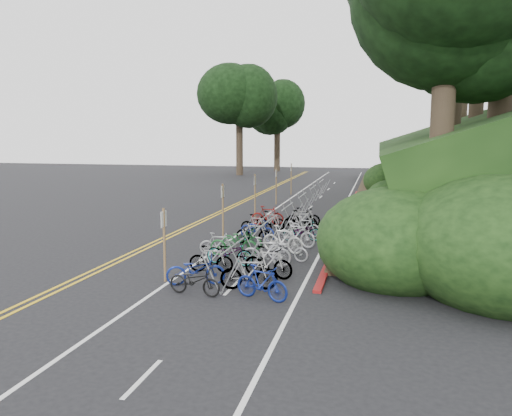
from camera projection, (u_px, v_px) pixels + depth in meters
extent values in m
plane|color=black|center=(165.00, 265.00, 17.93)|extent=(120.00, 120.00, 0.00)
cube|color=gold|center=(203.00, 219.00, 28.05)|extent=(0.12, 80.00, 0.01)
cube|color=gold|center=(208.00, 219.00, 27.98)|extent=(0.12, 80.00, 0.01)
cube|color=silver|center=(258.00, 221.00, 27.30)|extent=(0.12, 80.00, 0.01)
cube|color=silver|center=(335.00, 224.00, 26.31)|extent=(0.12, 80.00, 0.01)
cube|color=silver|center=(143.00, 378.00, 9.50)|extent=(0.10, 1.60, 0.01)
cube|color=silver|center=(232.00, 287.00, 15.27)|extent=(0.10, 1.60, 0.01)
cube|color=silver|center=(273.00, 246.00, 21.04)|extent=(0.10, 1.60, 0.01)
cube|color=silver|center=(296.00, 223.00, 26.81)|extent=(0.10, 1.60, 0.01)
cube|color=silver|center=(310.00, 207.00, 32.58)|extent=(0.10, 1.60, 0.01)
cube|color=silver|center=(321.00, 197.00, 38.35)|extent=(0.10, 1.60, 0.01)
cube|color=silver|center=(328.00, 189.00, 44.11)|extent=(0.10, 1.60, 0.01)
cube|color=silver|center=(334.00, 183.00, 49.88)|extent=(0.10, 1.60, 0.01)
cube|color=maroon|center=(347.00, 218.00, 28.11)|extent=(0.25, 28.00, 0.10)
cube|color=black|center=(468.00, 162.00, 35.49)|extent=(12.32, 44.00, 9.11)
cube|color=#382819|center=(365.00, 197.00, 37.56)|extent=(1.40, 44.00, 0.16)
ellipsoid|color=#284C19|center=(373.00, 231.00, 18.96)|extent=(2.00, 2.80, 1.60)
ellipsoid|color=#284C19|center=(392.00, 202.00, 23.51)|extent=(2.60, 3.64, 2.08)
ellipsoid|color=#284C19|center=(411.00, 182.00, 28.93)|extent=(2.20, 3.08, 1.76)
ellipsoid|color=#284C19|center=(385.00, 180.00, 35.09)|extent=(3.00, 4.20, 2.40)
ellipsoid|color=#284C19|center=(393.00, 172.00, 40.67)|extent=(2.40, 3.36, 1.92)
ellipsoid|color=#284C19|center=(407.00, 162.00, 44.11)|extent=(2.80, 3.92, 2.24)
ellipsoid|color=#284C19|center=(369.00, 221.00, 21.92)|extent=(1.80, 2.52, 1.44)
ellipsoid|color=#284C19|center=(420.00, 167.00, 32.50)|extent=(3.20, 4.48, 2.56)
ellipsoid|color=black|center=(397.00, 240.00, 16.35)|extent=(5.28, 6.16, 3.52)
ellipsoid|color=black|center=(504.00, 245.00, 14.65)|extent=(6.24, 7.28, 4.16)
cylinder|color=#2D2319|center=(441.00, 145.00, 17.97)|extent=(0.83, 0.83, 6.13)
cylinder|color=#2D2319|center=(501.00, 86.00, 19.93)|extent=(0.90, 0.90, 7.55)
cylinder|color=#2D2319|center=(453.00, 109.00, 26.01)|extent=(0.88, 0.88, 7.08)
cylinder|color=#2D2319|center=(477.00, 97.00, 32.95)|extent=(0.93, 0.93, 8.02)
cylinder|color=#2D2319|center=(445.00, 118.00, 41.03)|extent=(0.85, 0.85, 6.61)
ellipsoid|color=black|center=(449.00, 43.00, 40.19)|extent=(8.81, 8.81, 8.37)
cylinder|color=#2D2319|center=(462.00, 109.00, 47.97)|extent=(0.90, 0.90, 7.55)
ellipsoid|color=black|center=(467.00, 34.00, 46.99)|extent=(10.49, 10.49, 9.96)
cylinder|color=#2D2319|center=(240.00, 150.00, 60.00)|extent=(0.83, 0.83, 6.13)
ellipsoid|color=black|center=(239.00, 102.00, 59.21)|extent=(8.39, 8.39, 7.97)
cylinder|color=#2D2319|center=(277.00, 150.00, 67.02)|extent=(0.80, 0.80, 5.66)
ellipsoid|color=black|center=(277.00, 112.00, 66.31)|extent=(7.34, 7.34, 6.97)
cylinder|color=gray|center=(232.00, 246.00, 15.52)|extent=(0.05, 2.63, 0.05)
cylinder|color=gray|center=(211.00, 275.00, 14.50)|extent=(0.60, 0.04, 1.17)
cylinder|color=gray|center=(230.00, 276.00, 14.37)|extent=(0.60, 0.04, 1.17)
cylinder|color=gray|center=(235.00, 256.00, 16.84)|extent=(0.60, 0.04, 1.17)
cylinder|color=gray|center=(251.00, 257.00, 16.71)|extent=(0.60, 0.04, 1.17)
cylinder|color=gray|center=(265.00, 223.00, 19.94)|extent=(0.05, 3.00, 0.05)
cylinder|color=gray|center=(250.00, 244.00, 18.74)|extent=(0.58, 0.04, 1.13)
cylinder|color=gray|center=(264.00, 245.00, 18.61)|extent=(0.58, 0.04, 1.13)
cylinder|color=gray|center=(266.00, 231.00, 21.43)|extent=(0.58, 0.04, 1.13)
cylinder|color=gray|center=(279.00, 231.00, 21.30)|extent=(0.58, 0.04, 1.13)
cylinder|color=gray|center=(287.00, 206.00, 24.75)|extent=(0.05, 3.00, 0.05)
cylinder|color=gray|center=(276.00, 222.00, 23.55)|extent=(0.58, 0.04, 1.13)
cylinder|color=gray|center=(288.00, 223.00, 23.42)|extent=(0.58, 0.04, 1.13)
cylinder|color=gray|center=(287.00, 214.00, 26.24)|extent=(0.58, 0.04, 1.13)
cylinder|color=gray|center=(297.00, 214.00, 26.11)|extent=(0.58, 0.04, 1.13)
cylinder|color=gray|center=(302.00, 195.00, 29.55)|extent=(0.05, 3.00, 0.05)
cylinder|color=gray|center=(294.00, 208.00, 28.36)|extent=(0.58, 0.04, 1.13)
cylinder|color=gray|center=(303.00, 208.00, 28.22)|extent=(0.58, 0.04, 1.13)
cylinder|color=gray|center=(301.00, 202.00, 31.05)|extent=(0.58, 0.04, 1.13)
cylinder|color=gray|center=(310.00, 202.00, 30.92)|extent=(0.58, 0.04, 1.13)
cylinder|color=gray|center=(313.00, 187.00, 34.36)|extent=(0.05, 3.00, 0.05)
cylinder|color=gray|center=(306.00, 198.00, 33.16)|extent=(0.58, 0.04, 1.13)
cylinder|color=gray|center=(314.00, 198.00, 33.03)|extent=(0.58, 0.04, 1.13)
cylinder|color=gray|center=(312.00, 193.00, 35.86)|extent=(0.58, 0.04, 1.13)
cylinder|color=gray|center=(319.00, 193.00, 35.72)|extent=(0.58, 0.04, 1.13)
cylinder|color=gray|center=(321.00, 181.00, 39.17)|extent=(0.05, 3.00, 0.05)
cylinder|color=gray|center=(315.00, 190.00, 37.97)|extent=(0.58, 0.04, 1.13)
cylinder|color=gray|center=(323.00, 190.00, 37.84)|extent=(0.58, 0.04, 1.13)
cylinder|color=gray|center=(320.00, 186.00, 40.66)|extent=(0.58, 0.04, 1.13)
cylinder|color=gray|center=(326.00, 187.00, 40.53)|extent=(0.58, 0.04, 1.13)
cylinder|color=brown|center=(164.00, 245.00, 15.75)|extent=(0.08, 0.08, 2.37)
cube|color=silver|center=(164.00, 219.00, 15.63)|extent=(0.02, 0.40, 0.50)
cylinder|color=brown|center=(223.00, 211.00, 22.42)|extent=(0.08, 0.08, 2.50)
cube|color=silver|center=(223.00, 192.00, 22.29)|extent=(0.02, 0.40, 0.50)
cylinder|color=brown|center=(255.00, 196.00, 28.18)|extent=(0.08, 0.08, 2.50)
cube|color=silver|center=(255.00, 180.00, 28.06)|extent=(0.02, 0.40, 0.50)
cylinder|color=brown|center=(276.00, 186.00, 33.95)|extent=(0.08, 0.08, 2.50)
cube|color=silver|center=(276.00, 173.00, 33.83)|extent=(0.02, 0.40, 0.50)
cylinder|color=brown|center=(291.00, 179.00, 39.72)|extent=(0.08, 0.08, 2.50)
cube|color=silver|center=(291.00, 168.00, 39.59)|extent=(0.02, 0.40, 0.50)
imported|color=#9E9EA3|center=(218.00, 244.00, 19.49)|extent=(0.65, 1.50, 0.87)
imported|color=black|center=(195.00, 281.00, 14.48)|extent=(0.79, 1.70, 0.86)
imported|color=navy|center=(262.00, 283.00, 14.04)|extent=(0.95, 1.72, 1.00)
imported|color=navy|center=(196.00, 270.00, 15.47)|extent=(1.21, 1.94, 0.96)
imported|color=slate|center=(249.00, 273.00, 14.97)|extent=(0.84, 1.80, 1.04)
imported|color=slate|center=(211.00, 259.00, 16.91)|extent=(0.53, 1.57, 0.93)
imported|color=slate|center=(268.00, 262.00, 16.25)|extent=(0.87, 1.79, 1.04)
imported|color=slate|center=(230.00, 252.00, 17.86)|extent=(0.88, 1.89, 0.95)
imported|color=#9E9EA3|center=(266.00, 252.00, 17.63)|extent=(0.72, 1.83, 1.07)
imported|color=#144C1E|center=(234.00, 243.00, 19.27)|extent=(0.82, 1.92, 0.98)
imported|color=#9E9EA3|center=(288.00, 249.00, 18.56)|extent=(0.88, 1.69, 0.85)
imported|color=#144C1E|center=(242.00, 239.00, 20.36)|extent=(0.65, 1.72, 0.89)
imported|color=beige|center=(283.00, 239.00, 19.78)|extent=(1.05, 1.89, 1.09)
imported|color=slate|center=(254.00, 233.00, 21.41)|extent=(0.51, 1.64, 0.98)
imported|color=#9E9EA3|center=(296.00, 234.00, 20.86)|extent=(1.07, 1.84, 1.07)
imported|color=navy|center=(257.00, 229.00, 22.26)|extent=(1.28, 1.96, 0.97)
imported|color=slate|center=(302.00, 231.00, 21.98)|extent=(1.05, 1.82, 0.91)
imported|color=slate|center=(256.00, 224.00, 23.62)|extent=(0.59, 1.61, 0.94)
imported|color=#9E9EA3|center=(304.00, 226.00, 23.13)|extent=(0.80, 1.59, 0.92)
imported|color=slate|center=(270.00, 220.00, 24.75)|extent=(0.72, 1.59, 0.92)
imported|color=slate|center=(300.00, 221.00, 24.37)|extent=(1.05, 1.79, 1.04)
imported|color=maroon|center=(267.00, 216.00, 25.99)|extent=(0.68, 1.74, 1.02)
imported|color=slate|center=(303.00, 217.00, 25.33)|extent=(0.92, 1.78, 1.03)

